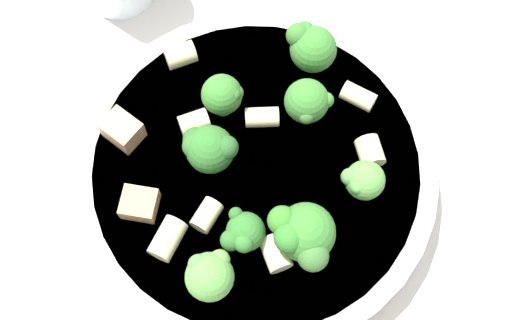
# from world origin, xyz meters

# --- Properties ---
(ground_plane) EXTENTS (2.00, 2.00, 0.00)m
(ground_plane) POSITION_xyz_m (0.00, 0.00, 0.00)
(ground_plane) COLOR beige
(pasta_bowl) EXTENTS (0.26, 0.26, 0.03)m
(pasta_bowl) POSITION_xyz_m (0.00, 0.00, 0.02)
(pasta_bowl) COLOR silver
(pasta_bowl) RESTS_ON ground_plane
(broccoli_floret_0) EXTENTS (0.05, 0.05, 0.04)m
(broccoli_floret_0) POSITION_xyz_m (-0.05, -0.04, 0.06)
(broccoli_floret_0) COLOR #9EC175
(broccoli_floret_0) RESTS_ON pasta_bowl
(broccoli_floret_1) EXTENTS (0.03, 0.03, 0.04)m
(broccoli_floret_1) POSITION_xyz_m (-0.09, 0.02, 0.06)
(broccoli_floret_1) COLOR #84AD60
(broccoli_floret_1) RESTS_ON pasta_bowl
(broccoli_floret_2) EXTENTS (0.03, 0.03, 0.04)m
(broccoli_floret_2) POSITION_xyz_m (0.04, -0.03, 0.06)
(broccoli_floret_2) COLOR #93B766
(broccoli_floret_2) RESTS_ON pasta_bowl
(broccoli_floret_3) EXTENTS (0.03, 0.03, 0.03)m
(broccoli_floret_3) POSITION_xyz_m (-0.06, 0.00, 0.05)
(broccoli_floret_3) COLOR #84AD60
(broccoli_floret_3) RESTS_ON pasta_bowl
(broccoli_floret_4) EXTENTS (0.04, 0.04, 0.04)m
(broccoli_floret_4) POSITION_xyz_m (-0.00, 0.03, 0.06)
(broccoli_floret_4) COLOR #93B766
(broccoli_floret_4) RESTS_ON pasta_bowl
(broccoli_floret_5) EXTENTS (0.03, 0.03, 0.03)m
(broccoli_floret_5) POSITION_xyz_m (-0.01, -0.07, 0.05)
(broccoli_floret_5) COLOR #93B766
(broccoli_floret_5) RESTS_ON pasta_bowl
(broccoli_floret_6) EXTENTS (0.04, 0.04, 0.04)m
(broccoli_floret_6) POSITION_xyz_m (0.09, -0.03, 0.06)
(broccoli_floret_6) COLOR #9EC175
(broccoli_floret_6) RESTS_ON pasta_bowl
(broccoli_floret_7) EXTENTS (0.03, 0.03, 0.04)m
(broccoli_floret_7) POSITION_xyz_m (0.04, 0.03, 0.06)
(broccoli_floret_7) COLOR #93B766
(broccoli_floret_7) RESTS_ON pasta_bowl
(rigatoni_0) EXTENTS (0.02, 0.03, 0.01)m
(rigatoni_0) POSITION_xyz_m (0.03, 0.00, 0.04)
(rigatoni_0) COLOR beige
(rigatoni_0) RESTS_ON pasta_bowl
(rigatoni_1) EXTENTS (0.03, 0.03, 0.02)m
(rigatoni_1) POSITION_xyz_m (0.08, 0.07, 0.04)
(rigatoni_1) COLOR beige
(rigatoni_1) RESTS_ON pasta_bowl
(rigatoni_2) EXTENTS (0.03, 0.03, 0.02)m
(rigatoni_2) POSITION_xyz_m (-0.06, -0.02, 0.04)
(rigatoni_2) COLOR beige
(rigatoni_2) RESTS_ON pasta_bowl
(rigatoni_3) EXTENTS (0.03, 0.02, 0.02)m
(rigatoni_3) POSITION_xyz_m (-0.06, 0.05, 0.04)
(rigatoni_3) COLOR beige
(rigatoni_3) RESTS_ON pasta_bowl
(rigatoni_4) EXTENTS (0.02, 0.03, 0.02)m
(rigatoni_4) POSITION_xyz_m (0.02, 0.05, 0.04)
(rigatoni_4) COLOR beige
(rigatoni_4) RESTS_ON pasta_bowl
(rigatoni_5) EXTENTS (0.03, 0.02, 0.01)m
(rigatoni_5) POSITION_xyz_m (-0.04, 0.03, 0.04)
(rigatoni_5) COLOR beige
(rigatoni_5) RESTS_ON pasta_bowl
(rigatoni_6) EXTENTS (0.02, 0.03, 0.01)m
(rigatoni_6) POSITION_xyz_m (0.06, -0.07, 0.04)
(rigatoni_6) COLOR beige
(rigatoni_6) RESTS_ON pasta_bowl
(rigatoni_7) EXTENTS (0.03, 0.02, 0.02)m
(rigatoni_7) POSITION_xyz_m (0.02, -0.08, 0.04)
(rigatoni_7) COLOR beige
(rigatoni_7) RESTS_ON pasta_bowl
(chicken_chunk_0) EXTENTS (0.02, 0.02, 0.01)m
(chicken_chunk_0) POSITION_xyz_m (-0.04, 0.08, 0.04)
(chicken_chunk_0) COLOR tan
(chicken_chunk_0) RESTS_ON pasta_bowl
(chicken_chunk_1) EXTENTS (0.03, 0.03, 0.02)m
(chicken_chunk_1) POSITION_xyz_m (0.01, 0.10, 0.04)
(chicken_chunk_1) COLOR tan
(chicken_chunk_1) RESTS_ON pasta_bowl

